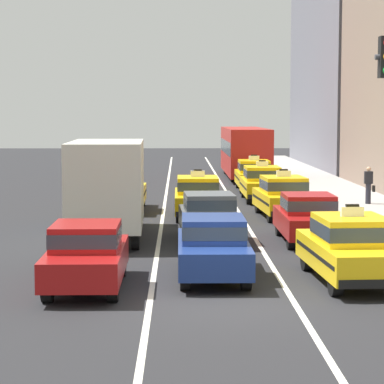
# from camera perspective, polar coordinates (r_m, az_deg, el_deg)

# --- Properties ---
(ground_plane) EXTENTS (160.00, 160.00, 0.00)m
(ground_plane) POSITION_cam_1_polar(r_m,az_deg,el_deg) (18.17, 2.12, -7.77)
(ground_plane) COLOR #232326
(lane_stripe_left_center) EXTENTS (0.14, 80.00, 0.01)m
(lane_stripe_left_center) POSITION_cam_1_polar(r_m,az_deg,el_deg) (37.90, -1.92, -0.80)
(lane_stripe_left_center) COLOR silver
(lane_stripe_left_center) RESTS_ON ground
(lane_stripe_center_right) EXTENTS (0.14, 80.00, 0.01)m
(lane_stripe_center_right) POSITION_cam_1_polar(r_m,az_deg,el_deg) (37.98, 2.92, -0.79)
(lane_stripe_center_right) COLOR silver
(lane_stripe_center_right) RESTS_ON ground
(sidewalk_curb) EXTENTS (4.00, 90.00, 0.15)m
(sidewalk_curb) POSITION_cam_1_polar(r_m,az_deg,el_deg) (33.91, 12.98, -1.57)
(sidewalk_curb) COLOR #9E9993
(sidewalk_curb) RESTS_ON ground
(sedan_left_nearest) EXTENTS (1.79, 4.31, 1.58)m
(sedan_left_nearest) POSITION_cam_1_polar(r_m,az_deg,el_deg) (19.63, -7.37, -4.29)
(sedan_left_nearest) COLOR black
(sedan_left_nearest) RESTS_ON ground
(box_truck_left_second) EXTENTS (2.44, 7.02, 3.27)m
(box_truck_left_second) POSITION_cam_1_polar(r_m,az_deg,el_deg) (27.36, -5.86, 0.47)
(box_truck_left_second) COLOR black
(box_truck_left_second) RESTS_ON ground
(taxi_left_third) EXTENTS (1.82, 4.56, 1.96)m
(taxi_left_third) POSITION_cam_1_polar(r_m,az_deg,el_deg) (35.08, -4.82, 0.11)
(taxi_left_third) COLOR black
(taxi_left_third) RESTS_ON ground
(sedan_center_nearest) EXTENTS (1.78, 4.31, 1.58)m
(sedan_center_nearest) POSITION_cam_1_polar(r_m,az_deg,el_deg) (20.68, 1.47, -3.74)
(sedan_center_nearest) COLOR black
(sedan_center_nearest) RESTS_ON ground
(sedan_center_second) EXTENTS (1.99, 4.39, 1.58)m
(sedan_center_second) POSITION_cam_1_polar(r_m,az_deg,el_deg) (26.66, 1.19, -1.65)
(sedan_center_second) COLOR black
(sedan_center_second) RESTS_ON ground
(taxi_center_third) EXTENTS (1.84, 4.57, 1.96)m
(taxi_center_third) POSITION_cam_1_polar(r_m,az_deg,el_deg) (32.58, 0.39, -0.29)
(taxi_center_third) COLOR black
(taxi_center_third) RESTS_ON ground
(taxi_right_nearest) EXTENTS (2.05, 4.65, 1.96)m
(taxi_right_nearest) POSITION_cam_1_polar(r_m,az_deg,el_deg) (20.57, 10.99, -3.80)
(taxi_right_nearest) COLOR black
(taxi_right_nearest) RESTS_ON ground
(sedan_right_second) EXTENTS (1.77, 4.30, 1.58)m
(sedan_right_second) POSITION_cam_1_polar(r_m,az_deg,el_deg) (26.69, 8.08, -1.69)
(sedan_right_second) COLOR black
(sedan_right_second) RESTS_ON ground
(taxi_right_third) EXTENTS (2.05, 4.65, 1.96)m
(taxi_right_third) POSITION_cam_1_polar(r_m,az_deg,el_deg) (32.90, 6.36, -0.26)
(taxi_right_third) COLOR black
(taxi_right_third) RESTS_ON ground
(taxi_right_fourth) EXTENTS (1.82, 4.56, 1.96)m
(taxi_right_fourth) POSITION_cam_1_polar(r_m,az_deg,el_deg) (39.07, 4.90, 0.66)
(taxi_right_fourth) COLOR black
(taxi_right_fourth) RESTS_ON ground
(taxi_right_fifth) EXTENTS (1.84, 4.57, 1.96)m
(taxi_right_fifth) POSITION_cam_1_polar(r_m,az_deg,el_deg) (44.16, 4.33, 1.22)
(taxi_right_fifth) COLOR black
(taxi_right_fifth) RESTS_ON ground
(bus_right_sixth) EXTENTS (2.57, 11.21, 3.22)m
(bus_right_sixth) POSITION_cam_1_polar(r_m,az_deg,el_deg) (53.04, 3.69, 2.96)
(bus_right_sixth) COLOR black
(bus_right_sixth) RESTS_ON ground
(pedestrian_mid_block) EXTENTS (0.47, 0.24, 1.66)m
(pedestrian_mid_block) POSITION_cam_1_polar(r_m,az_deg,el_deg) (37.21, 12.22, 0.47)
(pedestrian_mid_block) COLOR #23232D
(pedestrian_mid_block) RESTS_ON sidewalk_curb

